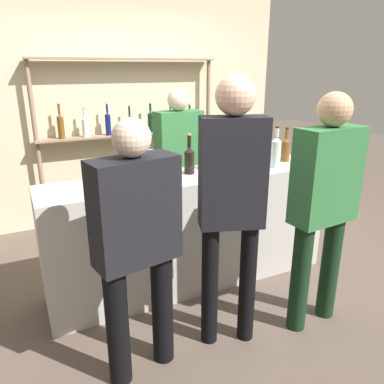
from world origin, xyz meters
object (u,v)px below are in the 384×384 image
Objects in this scene: customer_left at (137,237)px; server_behind_counter at (179,158)px; ice_bucket at (149,165)px; cork_jar at (241,159)px; counter_bottle_3 at (276,151)px; wine_glass at (116,170)px; counter_bottle_2 at (189,159)px; customer_right at (324,198)px; customer_center at (232,194)px; counter_bottle_0 at (206,155)px; counter_bottle_1 at (286,148)px.

server_behind_counter is at bearing -42.27° from customer_left.
ice_bucket is 0.85m from cork_jar.
counter_bottle_3 is 2.26× the size of wine_glass.
customer_right is at bearing -59.24° from counter_bottle_2.
server_behind_counter is at bearing 113.09° from cork_jar.
wine_glass is (-0.62, -0.05, -0.00)m from counter_bottle_2.
counter_bottle_2 is 0.51m from cork_jar.
wine_glass is at bearing 52.38° from customer_center.
customer_right is (-0.20, -0.79, -0.15)m from counter_bottle_3.
counter_bottle_0 is 0.20m from counter_bottle_2.
counter_bottle_3 is at bearing -32.13° from customer_center.
customer_center is at bearing -126.22° from cork_jar.
cork_jar is (-0.25, 0.15, -0.07)m from counter_bottle_3.
cork_jar is at bearing 2.65° from wine_glass.
customer_center is at bearing -141.47° from counter_bottle_3.
wine_glass is 1.13m from server_behind_counter.
counter_bottle_0 is 1.98× the size of wine_glass.
counter_bottle_3 reaches higher than counter_bottle_2.
counter_bottle_2 is at bearing 11.96° from customer_center.
counter_bottle_3 is 1.38m from wine_glass.
ice_bucket is (-1.32, 0.02, -0.01)m from counter_bottle_1.
server_behind_counter is at bearing 7.51° from customer_center.
customer_left is at bearing -153.91° from counter_bottle_1.
customer_right is at bearing -105.11° from customer_left.
counter_bottle_2 reaches higher than ice_bucket.
cork_jar is (1.13, 0.05, -0.05)m from wine_glass.
customer_right reaches higher than server_behind_counter.
customer_center reaches higher than customer_left.
customer_center is at bearing -108.35° from counter_bottle_0.
counter_bottle_1 is (0.80, -0.07, -0.00)m from counter_bottle_0.
customer_center is 1.13× the size of customer_left.
counter_bottle_0 is 1.47× the size of ice_bucket.
counter_bottle_0 is 1.08m from customer_right.
ice_bucket is (-0.53, -0.05, -0.01)m from counter_bottle_0.
server_behind_counter is 0.97× the size of customer_right.
counter_bottle_3 is at bearing -75.71° from customer_left.
counter_bottle_2 is 2.09× the size of wine_glass.
counter_bottle_3 is (0.57, -0.21, 0.02)m from counter_bottle_0.
counter_bottle_3 is 0.20× the size of customer_center.
counter_bottle_1 is at bearing -4.83° from counter_bottle_0.
wine_glass is 0.09× the size of customer_center.
counter_bottle_3 reaches higher than counter_bottle_1.
counter_bottle_3 is 0.83m from customer_right.
counter_bottle_3 reaches higher than wine_glass.
customer_right reaches higher than wine_glass.
customer_left reaches higher than counter_bottle_2.
counter_bottle_1 is 1.38m from customer_center.
counter_bottle_0 is at bearing 8.04° from wine_glass.
customer_center reaches higher than customer_right.
counter_bottle_0 reaches higher than ice_bucket.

